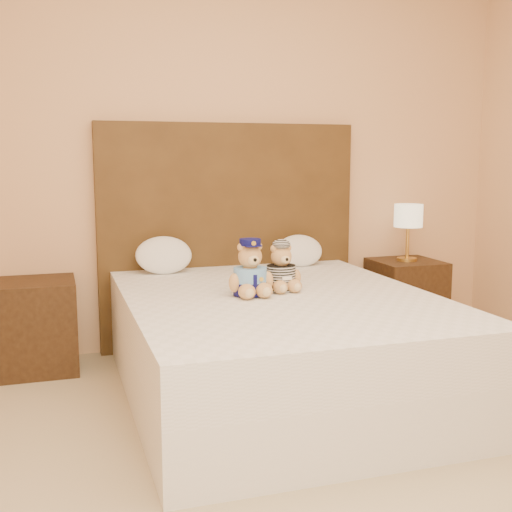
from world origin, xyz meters
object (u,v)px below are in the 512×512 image
Objects in this scene: bed at (279,344)px; pillow_left at (164,253)px; nightstand_left at (38,326)px; teddy_police at (250,268)px; nightstand_right at (405,298)px; lamp at (408,219)px; pillow_right at (300,249)px; teddy_prisoner at (281,267)px.

pillow_left is (-0.48, 0.83, 0.40)m from bed.
teddy_police is at bearing -35.32° from nightstand_left.
lamp is at bearing 180.00° from nightstand_right.
pillow_left is at bearing 180.00° from pillow_right.
nightstand_left is at bearing 142.45° from teddy_police.
pillow_right is (0.92, 0.00, -0.01)m from pillow_left.
teddy_police is 0.21m from teddy_prisoner.
teddy_police reaches higher than pillow_right.
nightstand_left is 2.56m from lamp.
bed is 0.42m from teddy_prisoner.
nightstand_right is at bearing 0.00° from nightstand_left.
nightstand_right is 1.54× the size of pillow_left.
bed is 5.60× the size of pillow_left.
teddy_police is 1.14× the size of teddy_prisoner.
bed is at bearing -121.67° from teddy_prisoner.
nightstand_left is (-1.25, 0.80, -0.00)m from bed.
pillow_right is at bearing 61.85° from bed.
lamp reaches higher than nightstand_right.
pillow_left is at bearing 179.00° from lamp.
teddy_prisoner is at bearing -118.47° from pillow_right.
teddy_prisoner is at bearing -28.57° from nightstand_left.
nightstand_right is at bearing -1.00° from pillow_left.
bed is at bearing -32.62° from nightstand_left.
teddy_prisoner is at bearing -149.65° from nightstand_right.
pillow_left is at bearing 179.00° from nightstand_right.
nightstand_left is 0.87m from pillow_left.
nightstand_left is 1.00× the size of nightstand_right.
nightstand_right is 1.45m from teddy_prisoner.
pillow_left reaches higher than nightstand_left.
pillow_right is at bearing 1.01° from nightstand_left.
nightstand_left is at bearing 147.38° from bed.
teddy_police is (-1.40, -0.78, -0.15)m from lamp.
pillow_left is at bearing 119.33° from teddy_prisoner.
pillow_left is at bearing 119.87° from bed.
pillow_left is 1.11× the size of pillow_right.
pillow_left is (-1.73, 0.03, -0.17)m from lamp.
pillow_right is (-0.81, 0.03, -0.19)m from lamp.
teddy_police reaches higher than pillow_left.
nightstand_right is (1.25, 0.80, -0.00)m from bed.
lamp reaches higher than teddy_police.
bed and nightstand_left have the same top height.
pillow_right is (0.60, 0.81, -0.04)m from teddy_police.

